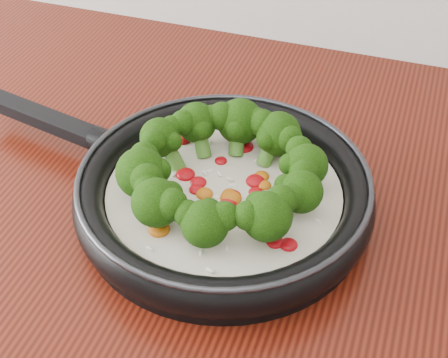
% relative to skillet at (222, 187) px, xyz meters
% --- Properties ---
extents(skillet, '(0.54, 0.39, 0.10)m').
position_rel_skillet_xyz_m(skillet, '(0.00, 0.00, 0.00)').
color(skillet, black).
rests_on(skillet, counter).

